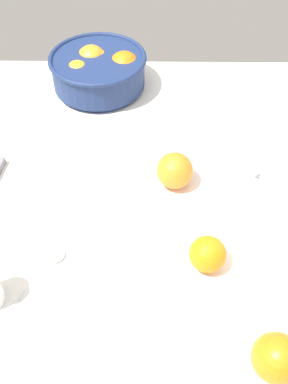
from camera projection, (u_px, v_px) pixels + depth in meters
The scene contains 7 objects.
ground_plane at pixel (129, 208), 92.93cm from camera, with size 143.58×108.56×3.00cm, color white.
fruit_bowl at pixel (99, 70), 115.57cm from camera, with size 25.50×25.50×10.41cm.
juice_pitcher at pixel (276, 213), 81.01cm from camera, with size 17.26×13.90×20.01cm.
loose_orange_0 at pixel (208, 254), 79.35cm from camera, with size 6.86×6.86×6.86cm, color orange.
loose_orange_1 at pixel (277, 358), 66.28cm from camera, with size 7.86×7.86×7.86cm, color orange.
loose_orange_2 at pixel (175, 171), 92.78cm from camera, with size 7.86×7.86×7.86cm, color orange.
spoon at pixel (44, 272), 80.34cm from camera, with size 10.39×14.64×1.00cm.
Camera 1 is at (3.84, -59.25, 70.14)cm, focal length 41.04 mm.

